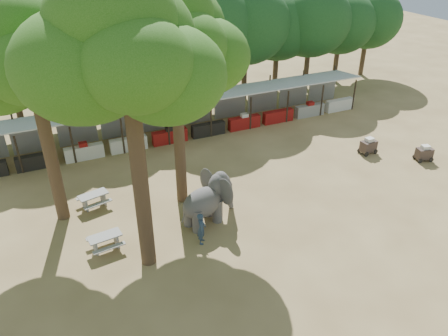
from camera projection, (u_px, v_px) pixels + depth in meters
name	position (u px, v px, depth m)	size (l,w,h in m)	color
ground	(290.00, 251.00, 19.80)	(100.00, 100.00, 0.00)	brown
vendor_stalls	(184.00, 118.00, 30.17)	(28.00, 2.99, 2.80)	#ACB0B4
yard_tree_left	(25.00, 55.00, 18.15)	(7.10, 6.90, 11.02)	#332316
yard_tree_center	(121.00, 51.00, 14.77)	(7.10, 6.90, 12.04)	#332316
yard_tree_back	(169.00, 38.00, 19.35)	(7.10, 6.90, 11.36)	#332316
backdrop_trees	(158.00, 39.00, 32.12)	(46.46, 5.95, 8.33)	#332316
elephant	(209.00, 199.00, 21.30)	(3.30, 2.44, 2.45)	#423F40
handler	(201.00, 228.00, 19.95)	(0.57, 0.38, 1.60)	#26384C
picnic_table_near	(105.00, 240.00, 19.73)	(1.61, 1.48, 0.73)	gray
picnic_table_far	(94.00, 198.00, 22.69)	(1.74, 1.63, 0.74)	gray
cart_front	(424.00, 153.00, 27.09)	(1.18, 0.91, 1.02)	#312521
cart_back	(368.00, 146.00, 27.91)	(1.15, 0.81, 1.07)	#312521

